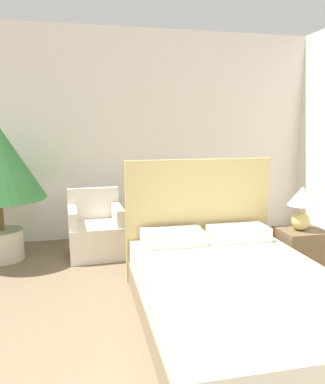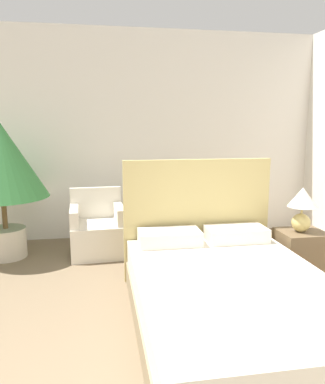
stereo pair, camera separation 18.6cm
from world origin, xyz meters
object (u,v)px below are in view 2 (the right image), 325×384
Objects in this scene: bed at (229,295)px; nightstand at (300,255)px; armchair_near_window_left at (98,233)px; armchair_near_window_right at (169,230)px; potted_palm at (1,165)px; table_lamp at (302,204)px.

bed reaches higher than nightstand.
bed reaches higher than armchair_near_window_left.
bed is 1.93m from armchair_near_window_right.
armchair_near_window_right is at bearing 93.86° from bed.
bed is at bearing -144.04° from nightstand.
armchair_near_window_left is (-1.04, 1.92, 0.00)m from bed.
potted_palm is (-2.01, 0.06, 0.87)m from armchair_near_window_right.
armchair_near_window_left is 1.74× the size of table_lamp.
bed is 1.39m from table_lamp.
armchair_near_window_right is at bearing -2.77° from armchair_near_window_left.
nightstand is at bearing 13.36° from table_lamp.
armchair_near_window_left is 2.44m from table_lamp.
armchair_near_window_right is 2.20m from potted_palm.
armchair_near_window_left is 1.41m from potted_palm.
nightstand is at bearing -31.79° from armchair_near_window_left.
bed is 1.35× the size of potted_palm.
potted_palm is 3.53m from nightstand.
potted_palm is 3.21× the size of nightstand.
table_lamp is at bearing -44.26° from armchair_near_window_right.
bed is at bearing -143.62° from table_lamp.
armchair_near_window_left is at bearing 150.98° from nightstand.
potted_palm is 3.63× the size of table_lamp.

